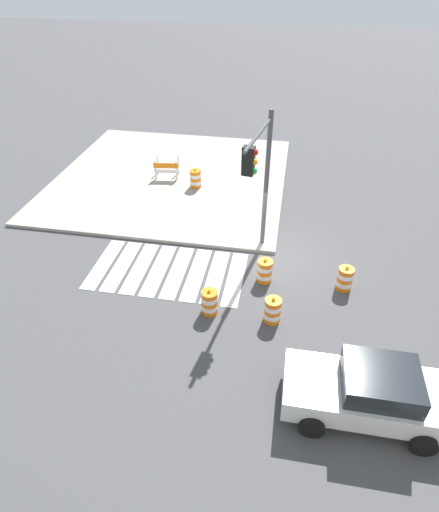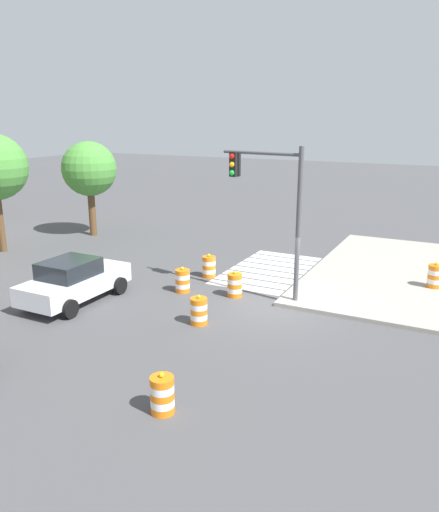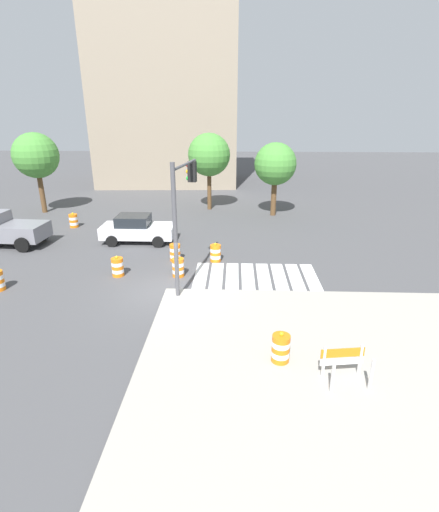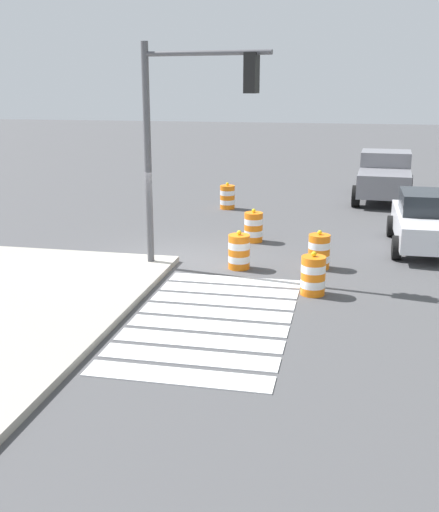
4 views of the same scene
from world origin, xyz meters
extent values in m
plane|color=#474749|center=(0.00, 0.00, 0.00)|extent=(120.00, 120.00, 0.00)
cube|color=#9E998E|center=(6.00, -6.00, 0.07)|extent=(12.00, 12.00, 0.15)
cube|color=silver|center=(1.38, 1.80, 0.01)|extent=(0.60, 3.20, 0.02)
cube|color=silver|center=(2.12, 1.80, 0.01)|extent=(0.60, 3.20, 0.02)
cube|color=silver|center=(2.88, 1.80, 0.01)|extent=(0.60, 3.20, 0.02)
cube|color=silver|center=(3.62, 1.80, 0.01)|extent=(0.60, 3.20, 0.02)
cube|color=silver|center=(4.38, 1.80, 0.01)|extent=(0.60, 3.20, 0.02)
cube|color=silver|center=(5.12, 1.80, 0.01)|extent=(0.60, 3.20, 0.02)
cube|color=silver|center=(5.88, 1.80, 0.01)|extent=(0.60, 3.20, 0.02)
cube|color=silver|center=(6.62, 1.80, 0.01)|extent=(0.60, 3.20, 0.02)
cube|color=silver|center=(-2.80, 6.73, 0.68)|extent=(4.30, 1.85, 0.70)
cube|color=#1E2328|center=(-3.05, 6.73, 1.33)|extent=(1.90, 1.60, 0.60)
cylinder|color=black|center=(-1.45, 7.68, 0.33)|extent=(0.66, 0.24, 0.66)
cylinder|color=black|center=(-1.45, 5.78, 0.33)|extent=(0.66, 0.24, 0.66)
cylinder|color=black|center=(-4.15, 7.68, 0.33)|extent=(0.66, 0.24, 0.66)
cylinder|color=black|center=(-4.15, 5.78, 0.33)|extent=(0.66, 0.24, 0.66)
cube|color=slate|center=(-9.29, 5.75, 0.87)|extent=(2.61, 2.14, 0.90)
cylinder|color=black|center=(-8.85, 4.71, 0.42)|extent=(0.86, 0.35, 0.84)
cylinder|color=black|center=(-8.73, 6.74, 0.42)|extent=(0.86, 0.35, 0.84)
cylinder|color=orange|center=(0.30, 1.70, 0.09)|extent=(0.56, 0.56, 0.18)
cylinder|color=white|center=(0.30, 1.70, 0.27)|extent=(0.56, 0.56, 0.18)
cylinder|color=orange|center=(0.30, 1.70, 0.45)|extent=(0.56, 0.56, 0.18)
cylinder|color=white|center=(0.30, 1.70, 0.63)|extent=(0.56, 0.56, 0.18)
cylinder|color=orange|center=(0.30, 1.70, 0.81)|extent=(0.56, 0.56, 0.18)
sphere|color=yellow|center=(0.30, 1.70, 0.96)|extent=(0.12, 0.12, 0.12)
cylinder|color=orange|center=(-0.15, 3.74, 0.09)|extent=(0.56, 0.56, 0.18)
cylinder|color=white|center=(-0.15, 3.74, 0.27)|extent=(0.56, 0.56, 0.18)
cylinder|color=orange|center=(-0.15, 3.74, 0.45)|extent=(0.56, 0.56, 0.18)
cylinder|color=white|center=(-0.15, 3.74, 0.63)|extent=(0.56, 0.56, 0.18)
cylinder|color=orange|center=(-0.15, 3.74, 0.81)|extent=(0.56, 0.56, 0.18)
sphere|color=yellow|center=(-0.15, 3.74, 0.96)|extent=(0.12, 0.12, 0.12)
cylinder|color=orange|center=(1.98, 3.71, 0.09)|extent=(0.56, 0.56, 0.18)
cylinder|color=white|center=(1.98, 3.71, 0.27)|extent=(0.56, 0.56, 0.18)
cylinder|color=orange|center=(1.98, 3.71, 0.45)|extent=(0.56, 0.56, 0.18)
cylinder|color=white|center=(1.98, 3.71, 0.63)|extent=(0.56, 0.56, 0.18)
cylinder|color=orange|center=(1.98, 3.71, 0.81)|extent=(0.56, 0.56, 0.18)
sphere|color=yellow|center=(1.98, 3.71, 0.96)|extent=(0.12, 0.12, 0.12)
cylinder|color=orange|center=(-7.91, 9.60, 0.09)|extent=(0.56, 0.56, 0.18)
cylinder|color=white|center=(-7.91, 9.60, 0.27)|extent=(0.56, 0.56, 0.18)
cylinder|color=orange|center=(-7.91, 9.60, 0.45)|extent=(0.56, 0.56, 0.18)
cylinder|color=white|center=(-7.91, 9.60, 0.63)|extent=(0.56, 0.56, 0.18)
cylinder|color=orange|center=(-7.91, 9.60, 0.81)|extent=(0.56, 0.56, 0.18)
sphere|color=yellow|center=(-7.91, 9.60, 0.96)|extent=(0.12, 0.12, 0.12)
cylinder|color=orange|center=(-2.60, 1.64, 0.09)|extent=(0.56, 0.56, 0.18)
cylinder|color=white|center=(-2.60, 1.64, 0.27)|extent=(0.56, 0.56, 0.18)
cylinder|color=orange|center=(-2.60, 1.64, 0.45)|extent=(0.56, 0.56, 0.18)
cylinder|color=white|center=(-2.60, 1.64, 0.63)|extent=(0.56, 0.56, 0.18)
cylinder|color=orange|center=(-2.60, 1.64, 0.81)|extent=(0.56, 0.56, 0.18)
sphere|color=yellow|center=(-2.60, 1.64, 0.96)|extent=(0.12, 0.12, 0.12)
cylinder|color=orange|center=(4.42, -4.99, 0.24)|extent=(0.56, 0.56, 0.18)
cylinder|color=white|center=(4.42, -4.99, 0.42)|extent=(0.56, 0.56, 0.18)
cylinder|color=orange|center=(4.42, -4.99, 0.60)|extent=(0.56, 0.56, 0.18)
cylinder|color=white|center=(4.42, -4.99, 0.78)|extent=(0.56, 0.56, 0.18)
cylinder|color=orange|center=(4.42, -4.99, 0.96)|extent=(0.56, 0.56, 0.18)
sphere|color=yellow|center=(4.42, -4.99, 1.11)|extent=(0.12, 0.12, 0.12)
cube|color=silver|center=(5.59, -5.69, 0.65)|extent=(0.08, 0.08, 1.00)
cube|color=silver|center=(5.68, -6.38, 0.65)|extent=(0.08, 0.08, 1.00)
cube|color=silver|center=(6.68, -5.54, 0.65)|extent=(0.08, 0.08, 1.00)
cube|color=silver|center=(6.77, -6.23, 0.65)|extent=(0.08, 0.08, 1.00)
cube|color=orange|center=(6.13, -5.59, 0.90)|extent=(1.29, 0.21, 0.28)
cube|color=white|center=(6.13, -5.59, 0.60)|extent=(1.29, 0.21, 0.20)
cylinder|color=#4C4C51|center=(0.60, -0.60, 2.90)|extent=(0.18, 0.18, 5.50)
cylinder|color=#4C4C51|center=(0.86, 0.98, 5.35)|extent=(0.63, 3.18, 0.12)
cube|color=black|center=(1.04, 2.08, 4.90)|extent=(0.40, 0.33, 0.90)
sphere|color=red|center=(0.85, 2.12, 5.20)|extent=(0.20, 0.20, 0.20)
sphere|color=#F2A514|center=(0.85, 2.12, 4.90)|extent=(0.20, 0.20, 0.20)
sphere|color=green|center=(0.85, 2.12, 4.60)|extent=(0.20, 0.20, 0.20)
cylinder|color=brown|center=(-11.79, 13.53, 1.57)|extent=(0.37, 0.37, 3.14)
sphere|color=#478C38|center=(-11.79, 13.53, 4.30)|extent=(3.30, 3.30, 3.30)
cylinder|color=brown|center=(0.94, 15.00, 1.56)|extent=(0.33, 0.33, 3.11)
sphere|color=#478C38|center=(0.94, 15.00, 4.24)|extent=(3.23, 3.23, 3.23)
cylinder|color=brown|center=(5.84, 13.35, 1.37)|extent=(0.40, 0.40, 2.73)
sphere|color=#478C38|center=(5.84, 13.35, 3.80)|extent=(3.03, 3.03, 3.03)
cube|color=gray|center=(-4.20, 27.56, 11.04)|extent=(14.50, 10.72, 22.08)
camera|label=1|loc=(-0.21, 14.05, 10.21)|focal=29.75mm
camera|label=2|loc=(-15.87, -5.90, 6.60)|focal=34.98mm
camera|label=3|loc=(2.94, -15.15, 7.49)|focal=27.09mm
camera|label=4|loc=(15.65, 4.38, 4.70)|focal=43.66mm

